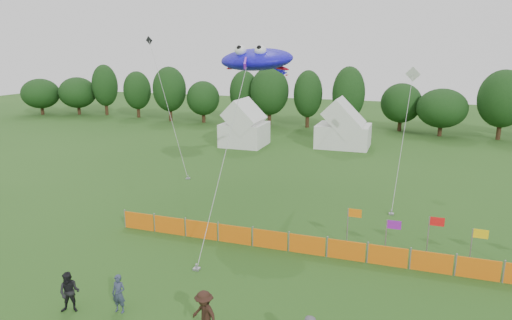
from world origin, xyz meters
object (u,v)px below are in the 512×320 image
(spectator_b, at_px, (69,292))
(spectator_a, at_px, (119,294))
(tent_right, at_px, (344,128))
(barrier_fence, at_px, (307,245))
(tent_left, at_px, (244,127))
(stingray_kite, at_px, (259,60))
(spectator_c, at_px, (204,315))

(spectator_b, bearing_deg, spectator_a, -2.69)
(tent_right, xyz_separation_m, barrier_fence, (2.25, -26.87, -1.49))
(tent_left, relative_size, tent_right, 0.81)
(barrier_fence, relative_size, stingray_kite, 1.31)
(barrier_fence, height_order, spectator_a, spectator_a)
(tent_left, relative_size, barrier_fence, 0.21)
(tent_left, bearing_deg, tent_right, 15.01)
(spectator_b, xyz_separation_m, stingray_kite, (2.85, 14.99, 8.74))
(tent_right, distance_m, spectator_b, 35.63)
(barrier_fence, relative_size, spectator_b, 12.83)
(tent_right, distance_m, spectator_a, 34.76)
(tent_left, xyz_separation_m, barrier_fence, (12.47, -24.13, -1.53))
(tent_left, bearing_deg, spectator_b, -81.75)
(tent_right, xyz_separation_m, spectator_b, (-5.52, -35.18, -1.14))
(tent_right, relative_size, stingray_kite, 0.33)
(tent_left, distance_m, spectator_a, 32.50)
(tent_right, relative_size, spectator_a, 3.49)
(barrier_fence, xyz_separation_m, spectator_c, (-1.93, -8.11, 0.44))
(tent_right, bearing_deg, stingray_kite, -97.53)
(tent_left, xyz_separation_m, tent_right, (10.22, 2.74, -0.04))
(spectator_b, distance_m, spectator_c, 5.84)
(tent_right, height_order, barrier_fence, tent_right)
(tent_left, distance_m, spectator_c, 33.94)
(tent_right, relative_size, spectator_c, 2.97)
(tent_left, relative_size, spectator_b, 2.67)
(barrier_fence, bearing_deg, spectator_b, -133.08)
(tent_right, height_order, stingray_kite, stingray_kite)
(spectator_b, height_order, spectator_c, spectator_c)
(tent_left, height_order, spectator_b, tent_left)
(tent_left, distance_m, tent_right, 10.58)
(spectator_b, relative_size, spectator_c, 0.91)
(barrier_fence, relative_size, spectator_c, 11.63)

